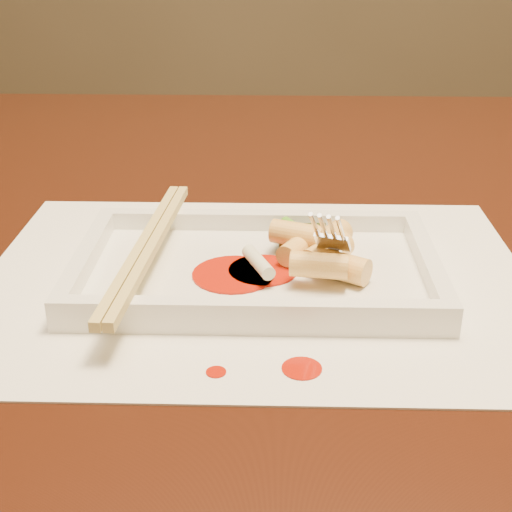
{
  "coord_description": "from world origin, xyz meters",
  "views": [
    {
      "loc": [
        -0.08,
        -0.61,
        0.99
      ],
      "look_at": [
        -0.1,
        -0.14,
        0.77
      ],
      "focal_mm": 50.0,
      "sensor_mm": 36.0,
      "label": 1
    }
  ],
  "objects_px": {
    "placemat": "(256,279)",
    "chopstick_a": "(142,245)",
    "fork": "(356,164)",
    "table": "(359,305)",
    "plate_base": "(256,273)"
  },
  "relations": [
    {
      "from": "placemat",
      "to": "chopstick_a",
      "type": "distance_m",
      "value": 0.09
    },
    {
      "from": "chopstick_a",
      "to": "fork",
      "type": "height_order",
      "value": "fork"
    },
    {
      "from": "table",
      "to": "fork",
      "type": "bearing_deg",
      "value": -101.84
    },
    {
      "from": "placemat",
      "to": "fork",
      "type": "bearing_deg",
      "value": 14.42
    },
    {
      "from": "table",
      "to": "placemat",
      "type": "relative_size",
      "value": 3.5
    },
    {
      "from": "table",
      "to": "chopstick_a",
      "type": "distance_m",
      "value": 0.26
    },
    {
      "from": "plate_base",
      "to": "fork",
      "type": "xyz_separation_m",
      "value": [
        0.07,
        0.02,
        0.08
      ]
    },
    {
      "from": "fork",
      "to": "table",
      "type": "bearing_deg",
      "value": 78.16
    },
    {
      "from": "placemat",
      "to": "plate_base",
      "type": "relative_size",
      "value": 1.54
    },
    {
      "from": "table",
      "to": "plate_base",
      "type": "relative_size",
      "value": 5.38
    },
    {
      "from": "table",
      "to": "chopstick_a",
      "type": "height_order",
      "value": "chopstick_a"
    },
    {
      "from": "table",
      "to": "chopstick_a",
      "type": "bearing_deg",
      "value": -141.26
    },
    {
      "from": "fork",
      "to": "chopstick_a",
      "type": "bearing_deg",
      "value": -173.25
    },
    {
      "from": "fork",
      "to": "placemat",
      "type": "bearing_deg",
      "value": -165.58
    },
    {
      "from": "placemat",
      "to": "chopstick_a",
      "type": "relative_size",
      "value": 1.75
    }
  ]
}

